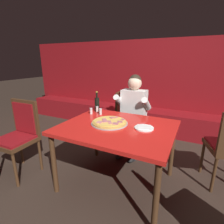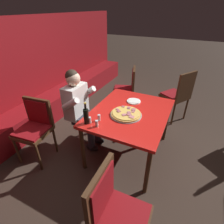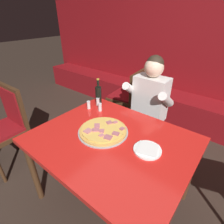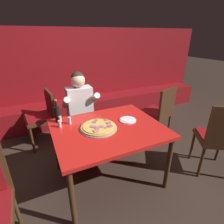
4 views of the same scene
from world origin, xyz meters
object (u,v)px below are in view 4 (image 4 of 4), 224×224
(plate_white_paper, at_px, (128,120))
(main_dining_table, at_px, (108,133))
(dining_chair_by_booth, at_px, (44,114))
(beer_bottle, at_px, (57,114))
(pizza, at_px, (99,127))
(dining_chair_near_right, at_px, (160,110))
(shaker_parmesan, at_px, (60,124))
(shaker_oregano, at_px, (70,121))
(shaker_red_pepper_flakes, at_px, (60,120))
(dining_chair_near_left, at_px, (220,135))
(diner_seated_blue_shirt, at_px, (82,110))

(plate_white_paper, bearing_deg, main_dining_table, -169.50)
(dining_chair_by_booth, bearing_deg, beer_bottle, -81.18)
(pizza, xyz_separation_m, dining_chair_near_right, (1.32, 0.49, -0.21))
(plate_white_paper, distance_m, shaker_parmesan, 0.83)
(dining_chair_by_booth, bearing_deg, shaker_oregano, -75.11)
(shaker_red_pepper_flakes, height_order, dining_chair_by_booth, dining_chair_by_booth)
(pizza, distance_m, plate_white_paper, 0.41)
(pizza, relative_size, dining_chair_near_left, 0.42)
(shaker_red_pepper_flakes, height_order, shaker_parmesan, same)
(pizza, height_order, shaker_oregano, shaker_oregano)
(pizza, xyz_separation_m, dining_chair_by_booth, (-0.52, 1.19, -0.22))
(shaker_red_pepper_flakes, bearing_deg, dining_chair_near_left, -25.79)
(main_dining_table, height_order, plate_white_paper, plate_white_paper)
(shaker_red_pepper_flakes, bearing_deg, diner_seated_blue_shirt, 47.01)
(dining_chair_near_right, height_order, dining_chair_by_booth, dining_chair_near_right)
(beer_bottle, height_order, shaker_parmesan, beer_bottle)
(shaker_oregano, relative_size, shaker_parmesan, 1.00)
(pizza, distance_m, beer_bottle, 0.55)
(shaker_parmesan, distance_m, dining_chair_near_right, 1.75)
(diner_seated_blue_shirt, relative_size, dining_chair_near_left, 1.23)
(shaker_parmesan, bearing_deg, dining_chair_near_left, -22.46)
(main_dining_table, relative_size, diner_seated_blue_shirt, 0.99)
(main_dining_table, distance_m, dining_chair_near_left, 1.42)
(diner_seated_blue_shirt, bearing_deg, beer_bottle, -137.03)
(diner_seated_blue_shirt, xyz_separation_m, dining_chair_near_left, (1.42, -1.28, -0.11))
(shaker_parmesan, bearing_deg, plate_white_paper, -13.25)
(pizza, bearing_deg, diner_seated_blue_shirt, 89.43)
(plate_white_paper, distance_m, beer_bottle, 0.88)
(shaker_red_pepper_flakes, distance_m, dining_chair_near_right, 1.71)
(diner_seated_blue_shirt, xyz_separation_m, dining_chair_near_right, (1.31, -0.26, -0.13))
(beer_bottle, bearing_deg, dining_chair_near_left, -26.43)
(main_dining_table, height_order, shaker_oregano, shaker_oregano)
(plate_white_paper, bearing_deg, shaker_red_pepper_flakes, 158.68)
(pizza, bearing_deg, shaker_parmesan, 150.69)
(diner_seated_blue_shirt, bearing_deg, dining_chair_near_left, -41.99)
(dining_chair_by_booth, bearing_deg, dining_chair_near_right, -20.98)
(main_dining_table, bearing_deg, beer_bottle, 141.96)
(pizza, bearing_deg, beer_bottle, 136.42)
(pizza, relative_size, dining_chair_by_booth, 0.46)
(main_dining_table, relative_size, dining_chair_near_left, 1.22)
(main_dining_table, height_order, beer_bottle, beer_bottle)
(pizza, bearing_deg, dining_chair_by_booth, 113.61)
(shaker_red_pepper_flakes, distance_m, diner_seated_blue_shirt, 0.57)
(shaker_oregano, relative_size, dining_chair_by_booth, 0.09)
(dining_chair_near_right, bearing_deg, main_dining_table, -157.15)
(beer_bottle, bearing_deg, dining_chair_by_booth, 98.82)
(shaker_oregano, xyz_separation_m, dining_chair_near_left, (1.70, -0.79, -0.20))
(diner_seated_blue_shirt, relative_size, dining_chair_near_right, 1.31)
(dining_chair_near_right, bearing_deg, diner_seated_blue_shirt, 168.68)
(beer_bottle, distance_m, dining_chair_by_booth, 0.88)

